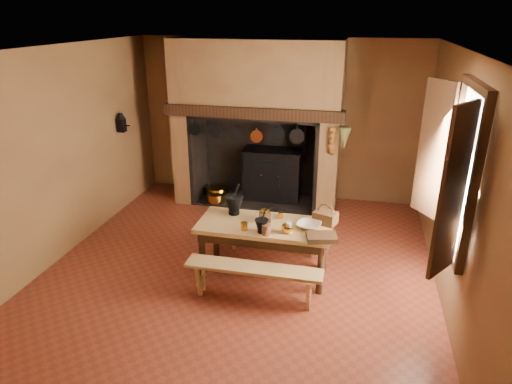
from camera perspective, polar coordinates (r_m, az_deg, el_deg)
floor at (r=6.19m, az=-1.93°, el=-9.37°), size 5.50×5.50×0.00m
ceiling at (r=5.32m, az=-2.33°, el=17.43°), size 5.50×5.50×0.00m
back_wall at (r=8.19m, az=2.95°, el=9.00°), size 5.00×0.02×2.80m
wall_left at (r=6.68m, az=-23.35°, el=4.31°), size 0.02×5.50×2.80m
wall_right at (r=5.53m, az=23.75°, el=0.87°), size 0.02×5.50×2.80m
wall_front at (r=3.29m, az=-14.97°, el=-12.22°), size 5.00×0.02×2.80m
chimney_breast at (r=7.75m, az=0.19°, el=11.40°), size 2.95×0.96×2.80m
iron_range at (r=8.17m, az=2.16°, el=2.28°), size 1.12×0.55×1.60m
hearth_pans at (r=8.33m, az=-5.00°, el=-0.24°), size 0.51×0.62×0.20m
hanging_pans at (r=7.38m, az=-0.99°, el=7.28°), size 1.92×0.29×0.27m
onion_string at (r=7.17m, az=9.48°, el=6.31°), size 0.12×0.10×0.46m
herb_bunch at (r=7.15m, az=10.95°, el=6.58°), size 0.20×0.20×0.35m
window at (r=5.04m, az=23.30°, el=2.63°), size 0.39×1.75×1.76m
wall_coffee_mill at (r=7.87m, az=-16.51°, el=8.48°), size 0.23×0.16×0.31m
work_table at (r=5.76m, az=1.08°, el=-5.00°), size 1.67×0.74×0.72m
bench_front at (r=5.38m, az=-0.30°, el=-10.36°), size 1.60×0.28×0.45m
bench_back at (r=6.42m, az=2.18°, el=-5.20°), size 1.38×0.24×0.39m
mortar_large at (r=5.93m, az=-2.76°, el=-1.52°), size 0.25×0.25×0.42m
mortar_small at (r=5.45m, az=0.71°, el=-4.18°), size 0.17×0.17×0.29m
coffee_grinder at (r=5.75m, az=1.14°, el=-2.96°), size 0.19×0.17×0.20m
brass_mug_a at (r=5.53m, az=-1.48°, el=-4.31°), size 0.11×0.11×0.10m
brass_mug_b at (r=5.84m, az=3.07°, el=-2.91°), size 0.08×0.08×0.08m
mixing_bowl at (r=5.61m, az=6.62°, el=-4.18°), size 0.36×0.36×0.07m
stoneware_crock at (r=5.41m, az=1.29°, el=-4.72°), size 0.14×0.14×0.13m
glass_jar at (r=5.48m, az=4.13°, el=-4.43°), size 0.09×0.09×0.13m
wicker_basket at (r=5.75m, az=8.66°, el=-3.10°), size 0.33×0.28×0.26m
wooden_tray at (r=5.37m, az=8.21°, el=-5.60°), size 0.40×0.32×0.06m
brass_cup at (r=5.47m, az=3.89°, el=-4.63°), size 0.18×0.18×0.11m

